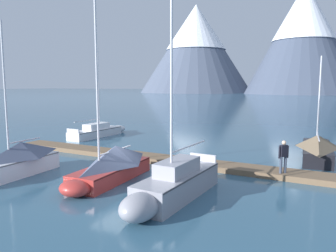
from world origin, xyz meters
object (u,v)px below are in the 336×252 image
(sailboat_second_berth, at_px, (14,161))
(sailboat_mid_dock_port, at_px, (111,164))
(sailboat_mid_dock_starboard, at_px, (173,185))
(sailboat_nearest_berth, at_px, (100,131))
(sailboat_far_berth, at_px, (317,147))
(person_on_dock, at_px, (284,155))

(sailboat_second_berth, bearing_deg, sailboat_mid_dock_port, 16.17)
(sailboat_mid_dock_port, bearing_deg, sailboat_mid_dock_starboard, -18.97)
(sailboat_nearest_berth, xyz_separation_m, sailboat_far_berth, (18.65, -1.97, 0.28))
(sailboat_far_berth, bearing_deg, sailboat_second_berth, -142.55)
(sailboat_second_berth, distance_m, sailboat_far_berth, 18.33)
(sailboat_second_berth, relative_size, sailboat_far_berth, 1.13)
(sailboat_nearest_berth, bearing_deg, sailboat_mid_dock_port, -51.65)
(sailboat_second_berth, distance_m, sailboat_mid_dock_starboard, 9.11)
(sailboat_mid_dock_port, height_order, person_on_dock, sailboat_mid_dock_port)
(sailboat_far_berth, xyz_separation_m, person_on_dock, (-1.58, -5.79, 0.47))
(sailboat_mid_dock_starboard, relative_size, sailboat_far_berth, 1.29)
(sailboat_mid_dock_port, distance_m, person_on_dock, 8.78)
(sailboat_mid_dock_starboard, xyz_separation_m, person_on_dock, (3.87, 5.25, 0.59))
(sailboat_mid_dock_port, relative_size, person_on_dock, 5.40)
(sailboat_nearest_berth, distance_m, person_on_dock, 18.77)
(sailboat_nearest_berth, xyz_separation_m, person_on_dock, (17.08, -7.76, 0.76))
(sailboat_mid_dock_port, distance_m, sailboat_far_berth, 13.51)
(sailboat_second_berth, xyz_separation_m, sailboat_mid_dock_port, (5.10, 1.48, -0.01))
(sailboat_nearest_berth, relative_size, sailboat_mid_dock_starboard, 0.92)
(sailboat_far_berth, distance_m, person_on_dock, 6.02)
(sailboat_second_berth, xyz_separation_m, person_on_dock, (12.97, 5.36, 0.43))
(sailboat_second_berth, bearing_deg, sailboat_nearest_berth, 107.37)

